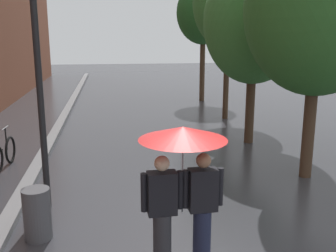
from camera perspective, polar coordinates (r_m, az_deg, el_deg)
The scene contains 8 objects.
kerb_strip at distance 15.46m, azimuth -15.14°, elevation 0.81°, with size 0.30×36.00×0.12m, color slate.
street_tree_0 at distance 9.29m, azimuth 21.03°, elevation 15.76°, with size 3.18×3.18×5.71m.
street_tree_1 at distance 11.94m, azimuth 12.37°, elevation 14.55°, with size 2.92×2.92×5.41m.
street_tree_2 at distance 15.43m, azimuth 8.81°, elevation 17.31°, with size 2.70×2.70×6.15m.
street_tree_3 at distance 19.60m, azimuth 5.15°, elevation 15.99°, with size 2.57×2.57×5.76m.
couple_under_umbrella at distance 5.42m, azimuth 2.15°, elevation -6.61°, with size 1.21×1.21×2.04m.
street_lamp_post at distance 7.42m, azimuth -18.29°, elevation 7.76°, with size 0.24×0.24×4.52m.
litter_bin at distance 6.80m, azimuth -18.44°, elevation -12.01°, with size 0.44×0.44×0.85m, color #4C4C51.
Camera 1 is at (-1.35, -5.02, 3.24)m, focal length 42.05 mm.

